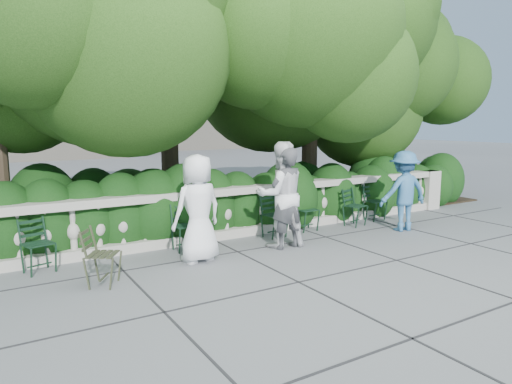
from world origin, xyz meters
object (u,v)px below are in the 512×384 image
chair_c (311,232)px  chair_d (279,238)px  chair_a (44,275)px  person_older_blue (403,191)px  chair_weathered (115,285)px  person_woman_grey (286,198)px  chair_b (189,252)px  person_casual_man (281,195)px  chair_f (379,221)px  chair_e (360,227)px  person_businessman (198,209)px

chair_c → chair_d: size_ratio=1.00×
chair_c → chair_d: bearing=-174.7°
chair_a → person_older_blue: size_ratio=0.50×
chair_weathered → person_woman_grey: 3.29m
chair_b → person_woman_grey: (1.61, -0.65, 0.91)m
chair_weathered → person_casual_man: 3.31m
person_casual_man → chair_weathered: bearing=19.0°
chair_f → chair_d: bearing=179.4°
chair_d → chair_f: 2.85m
chair_f → person_older_blue: size_ratio=0.50×
chair_e → person_older_blue: size_ratio=0.50×
person_woman_grey → person_casual_man: (-0.02, 0.16, 0.05)m
chair_e → chair_weathered: same height
chair_weathered → person_older_blue: person_older_blue is taller
chair_a → person_casual_man: (3.92, -0.52, 0.96)m
chair_d → chair_c: bearing=-2.6°
chair_d → person_woman_grey: person_woman_grey is taller
chair_weathered → person_casual_man: (3.13, 0.49, 0.96)m
chair_a → chair_c: bearing=-15.6°
person_businessman → person_casual_man: 1.66m
chair_b → chair_a: bearing=179.4°
person_older_blue → person_businessman: bearing=7.9°
chair_f → person_woman_grey: person_woman_grey is taller
chair_b → person_casual_man: (1.59, -0.50, 0.96)m
chair_a → person_older_blue: bearing=-23.0°
chair_a → chair_c: same height
chair_a → person_casual_man: bearing=-23.8°
chair_c → person_older_blue: 2.12m
chair_a → chair_b: bearing=-16.8°
chair_c → person_businessman: 3.00m
chair_a → person_woman_grey: (3.94, -0.68, 0.91)m
person_businessman → person_older_blue: person_businessman is taller
chair_f → person_casual_man: bearing=-172.3°
chair_d → chair_weathered: 3.57m
chair_b → person_businessman: person_businessman is taller
chair_c → chair_e: same height
chair_d → person_woman_grey: bearing=-123.2°
chair_a → chair_f: bearing=-15.7°
chair_f → person_businessman: person_businessman is taller
chair_a → person_older_blue: (6.81, -0.82, 0.84)m
chair_b → person_older_blue: bearing=-10.0°
chair_a → chair_d: 4.22m
chair_d → person_woman_grey: (-0.29, -0.64, 0.91)m
chair_e → person_older_blue: 1.20m
chair_e → person_businessman: bearing=172.2°
chair_c → person_businessman: size_ratio=0.48×
chair_e → person_woman_grey: bearing=178.9°
chair_a → person_businessman: size_ratio=0.48×
chair_d → chair_e: 2.06m
chair_weathered → person_casual_man: size_ratio=0.44×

